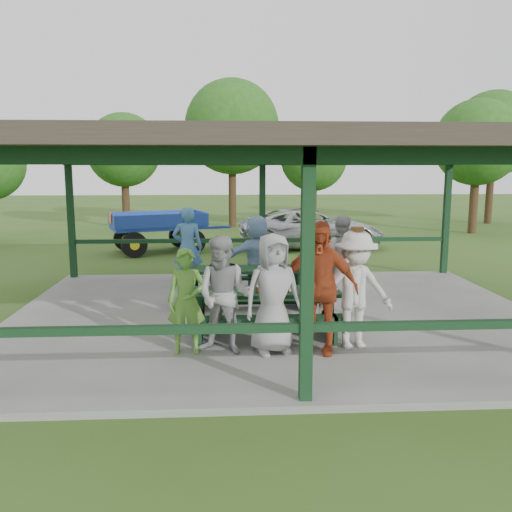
{
  "coord_description": "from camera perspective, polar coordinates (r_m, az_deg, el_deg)",
  "views": [
    {
      "loc": [
        -0.95,
        -9.94,
        2.89
      ],
      "look_at": [
        -0.4,
        -0.3,
        1.28
      ],
      "focal_mm": 38.0,
      "sensor_mm": 36.0,
      "label": 1
    }
  ],
  "objects": [
    {
      "name": "tree_mid",
      "position": [
        25.41,
        6.09,
        10.19
      ],
      "size": [
        3.06,
        3.06,
        4.77
      ],
      "color": "#301C13",
      "rests_on": "ground"
    },
    {
      "name": "contestant_grey_left",
      "position": [
        8.08,
        -3.38,
        -4.13
      ],
      "size": [
        1.04,
        0.92,
        1.78
      ],
      "primitive_type": "imported",
      "rotation": [
        0.0,
        0.0,
        -0.34
      ],
      "color": "#949496",
      "rests_on": "concrete_slab"
    },
    {
      "name": "spectator_lblue",
      "position": [
        11.65,
        0.06,
        0.05
      ],
      "size": [
        1.7,
        1.13,
        1.76
      ],
      "primitive_type": "imported",
      "rotation": [
        0.0,
        0.0,
        3.56
      ],
      "color": "#87ACD1",
      "rests_on": "concrete_slab"
    },
    {
      "name": "farm_trailer",
      "position": [
        18.52,
        -10.21,
        2.6
      ],
      "size": [
        4.14,
        2.62,
        1.45
      ],
      "rotation": [
        0.0,
        0.0,
        0.34
      ],
      "color": "#1C389C",
      "rests_on": "ground"
    },
    {
      "name": "tree_far_left",
      "position": [
        26.09,
        -13.75,
        10.75
      ],
      "size": [
        3.39,
        3.39,
        5.3
      ],
      "color": "#301C13",
      "rests_on": "ground"
    },
    {
      "name": "tree_left",
      "position": [
        25.88,
        -2.55,
        13.4
      ],
      "size": [
        4.4,
        4.4,
        6.87
      ],
      "color": "#301C13",
      "rests_on": "ground"
    },
    {
      "name": "tree_right",
      "position": [
        25.17,
        22.29,
        10.98
      ],
      "size": [
        3.64,
        3.64,
        5.69
      ],
      "color": "#301C13",
      "rests_on": "ground"
    },
    {
      "name": "spectator_blue",
      "position": [
        12.42,
        -7.21,
        0.85
      ],
      "size": [
        0.69,
        0.46,
        1.88
      ],
      "primitive_type": "imported",
      "rotation": [
        0.0,
        0.0,
        3.15
      ],
      "color": "teal",
      "rests_on": "concrete_slab"
    },
    {
      "name": "contestant_green",
      "position": [
        8.16,
        -7.33,
        -4.75
      ],
      "size": [
        0.59,
        0.4,
        1.59
      ],
      "primitive_type": "imported",
      "rotation": [
        0.0,
        0.0,
        -0.03
      ],
      "color": "#538C30",
      "rests_on": "concrete_slab"
    },
    {
      "name": "ground",
      "position": [
        10.39,
        2.1,
        -6.67
      ],
      "size": [
        90.0,
        90.0,
        0.0
      ],
      "primitive_type": "plane",
      "color": "#34541A",
      "rests_on": "ground"
    },
    {
      "name": "contestant_grey_mid",
      "position": [
        8.09,
        1.8,
        -3.98
      ],
      "size": [
        1.01,
        0.79,
        1.81
      ],
      "primitive_type": "imported",
      "rotation": [
        0.0,
        0.0,
        0.26
      ],
      "color": "gray",
      "rests_on": "concrete_slab"
    },
    {
      "name": "picnic_table_near",
      "position": [
        9.06,
        0.96,
        -5.34
      ],
      "size": [
        2.49,
        1.39,
        0.75
      ],
      "color": "black",
      "rests_on": "concrete_slab"
    },
    {
      "name": "concrete_slab",
      "position": [
        10.38,
        2.1,
        -6.4
      ],
      "size": [
        10.0,
        8.0,
        0.1
      ],
      "primitive_type": "cube",
      "color": "slate",
      "rests_on": "ground"
    },
    {
      "name": "pickup_truck",
      "position": [
        19.22,
        5.8,
        2.91
      ],
      "size": [
        5.17,
        2.58,
        1.41
      ],
      "primitive_type": "imported",
      "rotation": [
        0.0,
        0.0,
        1.62
      ],
      "color": "silver",
      "rests_on": "ground"
    },
    {
      "name": "picnic_table_far",
      "position": [
        10.99,
        -1.02,
        -2.7
      ],
      "size": [
        2.44,
        1.39,
        0.75
      ],
      "color": "black",
      "rests_on": "concrete_slab"
    },
    {
      "name": "contestant_red",
      "position": [
        8.13,
        6.63,
        -3.3
      ],
      "size": [
        1.26,
        0.82,
        2.0
      ],
      "primitive_type": "imported",
      "rotation": [
        0.0,
        0.0,
        -0.31
      ],
      "color": "#A13C1C",
      "rests_on": "concrete_slab"
    },
    {
      "name": "table_setting",
      "position": [
        9.0,
        0.59,
        -3.4
      ],
      "size": [
        2.38,
        0.45,
        0.1
      ],
      "color": "white",
      "rests_on": "picnic_table_near"
    },
    {
      "name": "spectator_grey",
      "position": [
        11.91,
        8.85,
        0.08
      ],
      "size": [
        1.01,
        0.9,
        1.73
      ],
      "primitive_type": "imported",
      "rotation": [
        0.0,
        0.0,
        2.79
      ],
      "color": "#9B9B9D",
      "rests_on": "concrete_slab"
    },
    {
      "name": "tree_far_right",
      "position": [
        29.79,
        23.74,
        11.69
      ],
      "size": [
        4.2,
        4.2,
        6.56
      ],
      "color": "#301C13",
      "rests_on": "ground"
    },
    {
      "name": "contestant_white_fedora",
      "position": [
        8.43,
        10.41,
        -3.5
      ],
      "size": [
        1.26,
        0.83,
        1.88
      ],
      "rotation": [
        0.0,
        0.0,
        0.13
      ],
      "color": "beige",
      "rests_on": "concrete_slab"
    },
    {
      "name": "pavilion_structure",
      "position": [
        9.99,
        2.21,
        11.08
      ],
      "size": [
        10.6,
        8.6,
        3.24
      ],
      "color": "black",
      "rests_on": "concrete_slab"
    }
  ]
}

